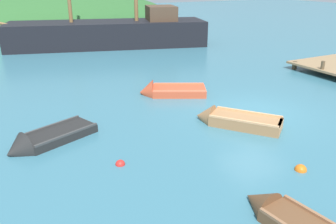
{
  "coord_description": "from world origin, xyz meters",
  "views": [
    {
      "loc": [
        -9.36,
        -10.01,
        5.13
      ],
      "look_at": [
        -3.65,
        0.76,
        0.39
      ],
      "focal_mm": 37.0,
      "sensor_mm": 36.0,
      "label": 1
    }
  ],
  "objects_px": {
    "rowboat_outer_right": "(167,92)",
    "buoy_orange": "(300,170)",
    "sailing_ship": "(110,37)",
    "rowboat_near_dock": "(233,121)",
    "buoy_red": "(120,165)",
    "rowboat_center": "(44,142)"
  },
  "relations": [
    {
      "from": "rowboat_center",
      "to": "buoy_orange",
      "type": "xyz_separation_m",
      "value": [
        6.18,
        -5.17,
        -0.08
      ]
    },
    {
      "from": "buoy_red",
      "to": "buoy_orange",
      "type": "distance_m",
      "value": 5.2
    },
    {
      "from": "rowboat_outer_right",
      "to": "buoy_orange",
      "type": "relative_size",
      "value": 9.47
    },
    {
      "from": "sailing_ship",
      "to": "rowboat_near_dock",
      "type": "relative_size",
      "value": 5.62
    },
    {
      "from": "sailing_ship",
      "to": "rowboat_outer_right",
      "type": "height_order",
      "value": "sailing_ship"
    },
    {
      "from": "sailing_ship",
      "to": "buoy_orange",
      "type": "distance_m",
      "value": 20.9
    },
    {
      "from": "rowboat_near_dock",
      "to": "buoy_orange",
      "type": "bearing_deg",
      "value": 137.6
    },
    {
      "from": "sailing_ship",
      "to": "buoy_red",
      "type": "relative_size",
      "value": 60.58
    },
    {
      "from": "rowboat_center",
      "to": "rowboat_near_dock",
      "type": "height_order",
      "value": "rowboat_near_dock"
    },
    {
      "from": "rowboat_near_dock",
      "to": "buoy_orange",
      "type": "xyz_separation_m",
      "value": [
        -0.32,
        -3.54,
        -0.14
      ]
    },
    {
      "from": "rowboat_center",
      "to": "buoy_red",
      "type": "bearing_deg",
      "value": 104.09
    },
    {
      "from": "sailing_ship",
      "to": "buoy_red",
      "type": "bearing_deg",
      "value": 88.18
    },
    {
      "from": "sailing_ship",
      "to": "buoy_orange",
      "type": "bearing_deg",
      "value": 102.22
    },
    {
      "from": "rowboat_center",
      "to": "rowboat_near_dock",
      "type": "bearing_deg",
      "value": 144.75
    },
    {
      "from": "rowboat_near_dock",
      "to": "rowboat_outer_right",
      "type": "bearing_deg",
      "value": -30.56
    },
    {
      "from": "rowboat_near_dock",
      "to": "buoy_red",
      "type": "height_order",
      "value": "rowboat_near_dock"
    },
    {
      "from": "buoy_red",
      "to": "buoy_orange",
      "type": "relative_size",
      "value": 0.84
    },
    {
      "from": "sailing_ship",
      "to": "rowboat_outer_right",
      "type": "relative_size",
      "value": 5.38
    },
    {
      "from": "rowboat_outer_right",
      "to": "sailing_ship",
      "type": "bearing_deg",
      "value": -70.06
    },
    {
      "from": "sailing_ship",
      "to": "rowboat_outer_right",
      "type": "bearing_deg",
      "value": 98.85
    },
    {
      "from": "buoy_orange",
      "to": "rowboat_outer_right",
      "type": "bearing_deg",
      "value": 91.34
    },
    {
      "from": "buoy_red",
      "to": "rowboat_outer_right",
      "type": "bearing_deg",
      "value": 50.37
    }
  ]
}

